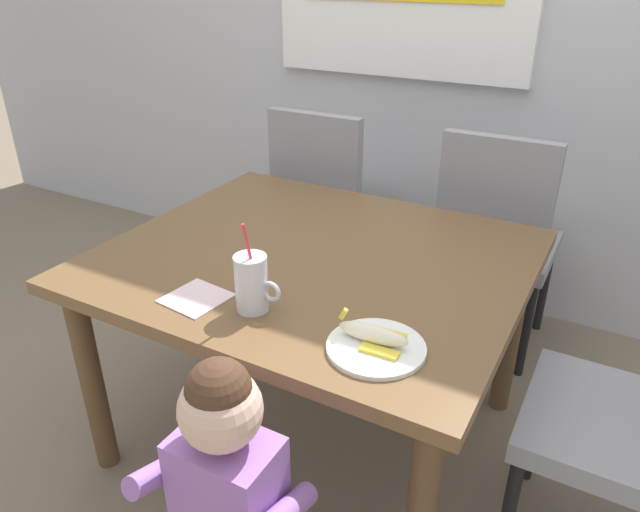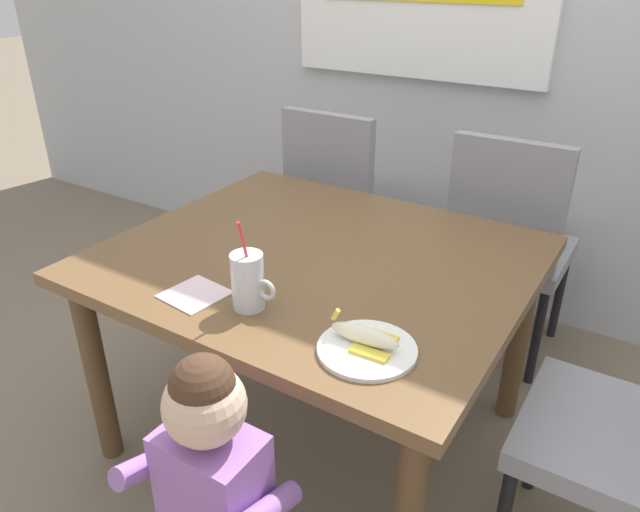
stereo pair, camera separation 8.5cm
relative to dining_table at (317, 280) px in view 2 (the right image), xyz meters
The scene contains 9 objects.
ground_plane 0.62m from the dining_table, ahead, with size 24.00×24.00×0.00m, color #7A6B56.
dining_table is the anchor object (origin of this frame).
dining_chair_left 0.87m from the dining_table, 115.65° to the left, with size 0.44×0.44×0.96m.
dining_chair_right 0.88m from the dining_table, 64.72° to the left, with size 0.44×0.44×0.96m.
toddler_standing 0.73m from the dining_table, 75.10° to the right, with size 0.33×0.24×0.84m.
milk_cup 0.38m from the dining_table, 86.95° to the right, with size 0.13×0.08×0.25m.
snack_plate 0.52m from the dining_table, 44.38° to the right, with size 0.23×0.23×0.01m, color white.
peeled_banana 0.51m from the dining_table, 44.36° to the right, with size 0.17×0.11×0.07m.
paper_napkin 0.42m from the dining_table, 110.48° to the right, with size 0.15×0.15×0.00m, color silver.
Camera 2 is at (0.86, -1.34, 1.51)m, focal length 32.92 mm.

